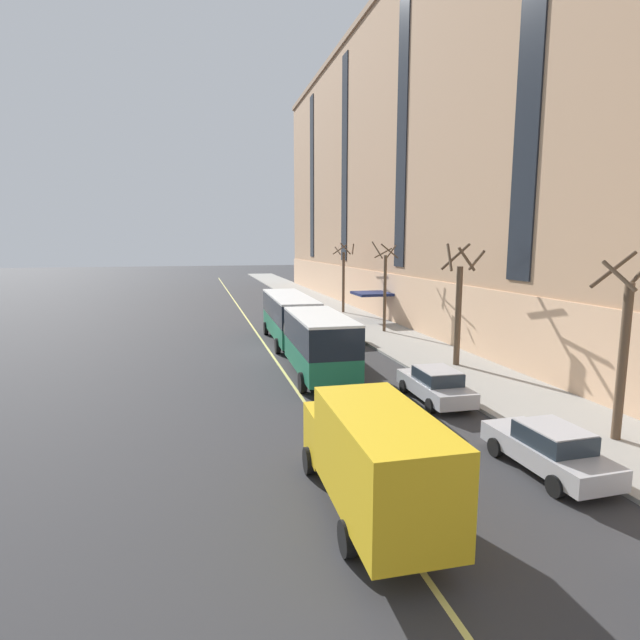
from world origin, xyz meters
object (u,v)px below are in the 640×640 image
at_px(city_bus, 300,325).
at_px(parked_car_red_6, 317,316).
at_px(fire_hydrant, 559,435).
at_px(box_truck, 372,455).
at_px(parked_car_red_0, 301,306).
at_px(parked_car_silver_3, 435,385).
at_px(street_tree_far_uptown, 385,286).
at_px(street_tree_far_downtown, 344,276).
at_px(street_tree_mid_block, 459,304).
at_px(parked_car_silver_1, 549,449).
at_px(parked_car_silver_2, 284,296).
at_px(parked_car_green_5, 344,331).
at_px(street_tree_near_corner, 623,348).

xyz_separation_m(city_bus, parked_car_red_6, (4.00, 11.86, -1.24)).
bearing_deg(fire_hydrant, city_bus, 109.42).
xyz_separation_m(city_bus, box_truck, (-2.07, -19.17, -0.26)).
relative_size(parked_car_red_0, parked_car_silver_3, 0.89).
height_order(street_tree_far_uptown, street_tree_far_downtown, street_tree_far_uptown).
relative_size(city_bus, parked_car_silver_3, 3.99).
bearing_deg(street_tree_mid_block, parked_car_red_0, 100.07).
xyz_separation_m(parked_car_red_0, street_tree_mid_block, (4.25, -23.91, 2.93)).
bearing_deg(street_tree_far_downtown, street_tree_far_uptown, -90.16).
bearing_deg(street_tree_mid_block, parked_car_silver_1, -107.36).
relative_size(box_truck, street_tree_far_downtown, 1.01).
distance_m(parked_car_silver_1, street_tree_mid_block, 13.84).
distance_m(parked_car_silver_1, parked_car_silver_2, 47.10).
xyz_separation_m(parked_car_green_5, fire_hydrant, (1.78, -20.13, -0.29)).
xyz_separation_m(parked_car_silver_2, street_tree_far_uptown, (4.10, -22.78, 3.00)).
height_order(city_bus, parked_car_red_6, city_bus).
distance_m(parked_car_silver_1, parked_car_silver_3, 7.36).
distance_m(box_truck, street_tree_far_downtown, 38.42).
bearing_deg(fire_hydrant, street_tree_near_corner, 0.53).
xyz_separation_m(street_tree_mid_block, street_tree_far_uptown, (-0.05, 11.41, 0.07)).
relative_size(parked_car_silver_2, box_truck, 0.60).
relative_size(parked_car_red_6, fire_hydrant, 6.23).
distance_m(parked_car_red_0, parked_car_silver_3, 29.45).
bearing_deg(street_tree_far_uptown, parked_car_green_5, -146.93).
xyz_separation_m(parked_car_red_6, street_tree_far_uptown, (4.20, -5.51, 3.00)).
height_order(parked_car_red_6, street_tree_far_uptown, street_tree_far_uptown).
bearing_deg(parked_car_silver_3, fire_hydrant, -73.56).
distance_m(parked_car_silver_1, fire_hydrant, 2.19).
height_order(parked_car_red_6, street_tree_near_corner, street_tree_near_corner).
bearing_deg(parked_car_silver_3, parked_car_red_0, 90.13).
distance_m(parked_car_red_0, street_tree_far_downtown, 5.30).
distance_m(parked_car_red_6, fire_hydrant, 28.42).
distance_m(parked_car_red_0, parked_car_red_6, 6.99).
distance_m(parked_car_silver_1, street_tree_far_downtown, 36.11).
bearing_deg(parked_car_red_6, street_tree_far_downtown, 54.48).
relative_size(parked_car_silver_1, parked_car_silver_3, 0.96).
relative_size(parked_car_silver_2, street_tree_far_downtown, 0.61).
distance_m(parked_car_silver_3, street_tree_far_uptown, 17.71).
xyz_separation_m(box_truck, street_tree_near_corner, (10.29, 2.69, 1.72)).
relative_size(parked_car_silver_2, fire_hydrant, 5.92).
distance_m(parked_car_red_6, street_tree_far_uptown, 7.55).
distance_m(parked_car_red_6, street_tree_far_downtown, 7.90).
distance_m(city_bus, parked_car_silver_2, 29.45).
height_order(city_bus, parked_car_silver_1, city_bus).
bearing_deg(box_truck, parked_car_silver_3, 54.30).
xyz_separation_m(box_truck, street_tree_mid_block, (10.33, 14.10, 1.96)).
bearing_deg(parked_car_silver_1, box_truck, -169.23).
height_order(parked_car_red_0, parked_car_green_5, same).
bearing_deg(fire_hydrant, street_tree_far_uptown, 84.03).
relative_size(parked_car_silver_1, parked_car_red_6, 1.03).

